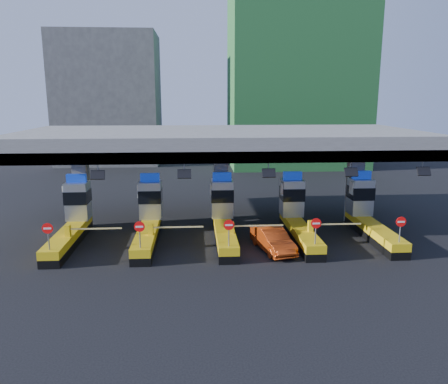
{
  "coord_description": "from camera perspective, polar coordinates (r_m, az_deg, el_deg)",
  "views": [
    {
      "loc": [
        -1.82,
        -28.19,
        9.28
      ],
      "look_at": [
        0.02,
        0.0,
        3.15
      ],
      "focal_mm": 35.0,
      "sensor_mm": 36.0,
      "label": 1
    }
  ],
  "objects": [
    {
      "name": "toll_lane_left",
      "position": [
        29.71,
        -9.76,
        -3.33
      ],
      "size": [
        4.43,
        8.0,
        4.16
      ],
      "color": "black",
      "rests_on": "ground"
    },
    {
      "name": "red_car",
      "position": [
        27.21,
        6.39,
        -6.23
      ],
      "size": [
        2.42,
        4.48,
        1.4
      ],
      "primitive_type": "imported",
      "rotation": [
        0.0,
        0.0,
        0.23
      ],
      "color": "#AA350D",
      "rests_on": "ground"
    },
    {
      "name": "bg_building_scaffold",
      "position": [
        61.94,
        9.55,
        16.44
      ],
      "size": [
        18.0,
        12.0,
        28.0
      ],
      "primitive_type": "cube",
      "color": "#1E5926",
      "rests_on": "ground"
    },
    {
      "name": "toll_lane_right",
      "position": [
        30.32,
        9.41,
        -3.0
      ],
      "size": [
        4.43,
        8.0,
        4.16
      ],
      "color": "black",
      "rests_on": "ground"
    },
    {
      "name": "ground",
      "position": [
        29.74,
        -0.05,
        -5.95
      ],
      "size": [
        120.0,
        120.0,
        0.0
      ],
      "primitive_type": "plane",
      "color": "black",
      "rests_on": "ground"
    },
    {
      "name": "toll_canopy",
      "position": [
        31.28,
        -0.39,
        6.46
      ],
      "size": [
        28.0,
        12.09,
        7.0
      ],
      "color": "slate",
      "rests_on": "ground"
    },
    {
      "name": "toll_lane_far_right",
      "position": [
        31.82,
        18.22,
        -2.74
      ],
      "size": [
        4.43,
        8.0,
        4.16
      ],
      "color": "black",
      "rests_on": "ground"
    },
    {
      "name": "bg_building_concrete",
      "position": [
        65.34,
        -14.8,
        11.6
      ],
      "size": [
        14.0,
        10.0,
        18.0
      ],
      "primitive_type": "cube",
      "color": "#4C4C49",
      "rests_on": "ground"
    },
    {
      "name": "toll_lane_far_left",
      "position": [
        30.65,
        -19.11,
        -3.36
      ],
      "size": [
        4.43,
        8.0,
        4.16
      ],
      "color": "black",
      "rests_on": "ground"
    },
    {
      "name": "toll_lane_center",
      "position": [
        29.6,
        -0.08,
        -3.21
      ],
      "size": [
        4.43,
        8.0,
        4.16
      ],
      "color": "black",
      "rests_on": "ground"
    }
  ]
}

